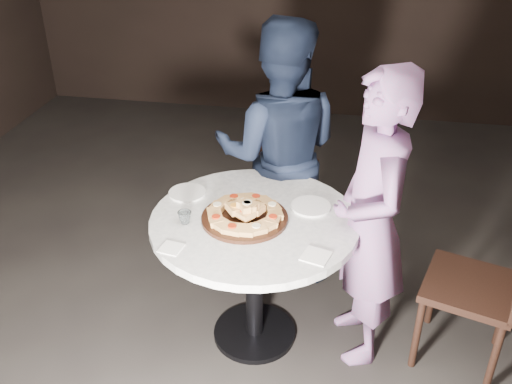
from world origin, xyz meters
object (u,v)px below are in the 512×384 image
water_glass (185,217)px  table (254,242)px  focaccia_pile (245,212)px  chair_right (494,281)px  serving_board (245,218)px  chair_far (286,168)px  diner_navy (279,153)px  diner_teal (370,223)px

water_glass → table: bearing=17.1°
focaccia_pile → water_glass: (-0.30, -0.08, -0.02)m
table → chair_right: size_ratio=1.48×
serving_board → water_glass: water_glass is taller
water_glass → chair_far: bearing=74.4°
water_glass → diner_navy: size_ratio=0.04×
chair_right → water_glass: bearing=-68.2°
focaccia_pile → chair_far: (0.06, 1.22, -0.37)m
chair_far → chair_right: bearing=139.5°
serving_board → chair_right: size_ratio=0.46×
serving_board → focaccia_pile: 0.04m
diner_teal → water_glass: bearing=-95.7°
water_glass → focaccia_pile: bearing=15.4°
table → diner_navy: (0.03, 0.72, 0.18)m
water_glass → diner_teal: bearing=9.3°
serving_board → chair_right: chair_right is taller
water_glass → chair_right: bearing=4.4°
table → chair_far: size_ratio=1.68×
serving_board → diner_teal: 0.65m
water_glass → chair_right: chair_right is taller
focaccia_pile → chair_far: bearing=87.0°
diner_teal → chair_right: bearing=72.3°
water_glass → serving_board: bearing=15.9°
chair_right → diner_teal: bearing=-75.3°
water_glass → diner_navy: (0.37, 0.83, -0.00)m
focaccia_pile → diner_navy: size_ratio=0.24×
table → serving_board: 0.17m
table → diner_teal: (0.60, 0.05, 0.16)m
serving_board → diner_teal: size_ratio=0.27×
chair_far → chair_right: chair_right is taller
chair_far → diner_teal: bearing=120.0°
focaccia_pile → diner_teal: bearing=6.3°
table → water_glass: size_ratio=20.17×
diner_navy → diner_teal: size_ratio=1.02×
serving_board → focaccia_pile: (0.00, -0.00, 0.04)m
chair_far → diner_teal: (0.57, -1.15, 0.33)m
diner_navy → diner_teal: (0.57, -0.67, -0.02)m
diner_navy → table: bearing=84.2°
water_glass → chair_right: 1.62m
chair_far → water_glass: bearing=77.8°
chair_far → chair_right: size_ratio=0.88×
water_glass → chair_right: (1.59, 0.12, -0.29)m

